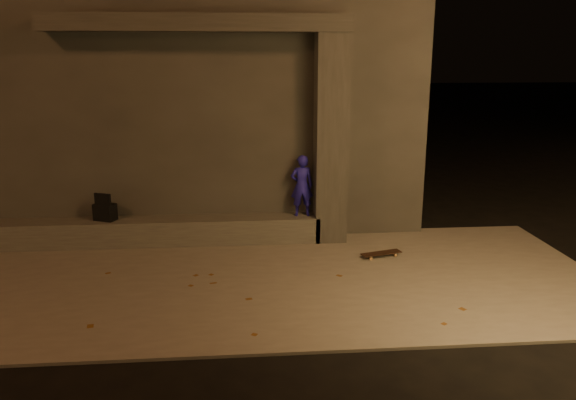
{
  "coord_description": "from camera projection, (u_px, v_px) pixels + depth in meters",
  "views": [
    {
      "loc": [
        0.14,
        -5.85,
        3.29
      ],
      "look_at": [
        0.81,
        2.0,
        1.24
      ],
      "focal_mm": 35.0,
      "sensor_mm": 36.0,
      "label": 1
    }
  ],
  "objects": [
    {
      "name": "ground",
      "position": [
        233.0,
        349.0,
        6.46
      ],
      "size": [
        120.0,
        120.0,
        0.0
      ],
      "primitive_type": "plane",
      "color": "black",
      "rests_on": "ground"
    },
    {
      "name": "sidewalk",
      "position": [
        234.0,
        280.0,
        8.38
      ],
      "size": [
        11.0,
        4.4,
        0.04
      ],
      "primitive_type": "cube",
      "color": "slate",
      "rests_on": "ground"
    },
    {
      "name": "building",
      "position": [
        186.0,
        87.0,
        11.98
      ],
      "size": [
        9.0,
        5.1,
        5.22
      ],
      "color": "#373532",
      "rests_on": "ground"
    },
    {
      "name": "ledge",
      "position": [
        149.0,
        231.0,
        9.88
      ],
      "size": [
        6.0,
        0.55,
        0.45
      ],
      "primitive_type": "cube",
      "color": "#4C4A45",
      "rests_on": "sidewalk"
    },
    {
      "name": "column",
      "position": [
        331.0,
        140.0,
        9.75
      ],
      "size": [
        0.55,
        0.55,
        3.6
      ],
      "primitive_type": "cube",
      "color": "#373532",
      "rests_on": "sidewalk"
    },
    {
      "name": "canopy",
      "position": [
        199.0,
        23.0,
        9.13
      ],
      "size": [
        5.0,
        0.7,
        0.28
      ],
      "primitive_type": "cube",
      "color": "#373532",
      "rests_on": "column"
    },
    {
      "name": "skateboarder",
      "position": [
        302.0,
        186.0,
        9.91
      ],
      "size": [
        0.41,
        0.28,
        1.1
      ],
      "primitive_type": "imported",
      "rotation": [
        0.0,
        0.0,
        3.18
      ],
      "color": "#1E189F",
      "rests_on": "ledge"
    },
    {
      "name": "backpack",
      "position": [
        105.0,
        211.0,
        9.72
      ],
      "size": [
        0.42,
        0.35,
        0.5
      ],
      "rotation": [
        0.0,
        0.0,
        -0.42
      ],
      "color": "black",
      "rests_on": "ledge"
    },
    {
      "name": "skateboard",
      "position": [
        381.0,
        253.0,
        9.26
      ],
      "size": [
        0.71,
        0.36,
        0.08
      ],
      "rotation": [
        0.0,
        0.0,
        0.28
      ],
      "color": "black",
      "rests_on": "sidewalk"
    }
  ]
}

